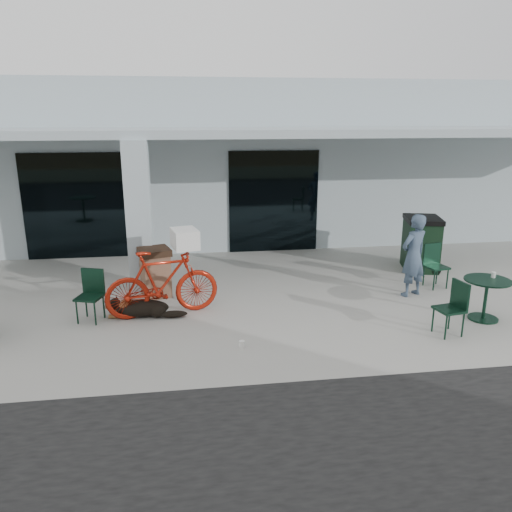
{
  "coord_description": "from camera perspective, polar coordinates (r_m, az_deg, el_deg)",
  "views": [
    {
      "loc": [
        -0.52,
        -8.07,
        3.6
      ],
      "look_at": [
        0.76,
        0.99,
        1.0
      ],
      "focal_mm": 35.0,
      "sensor_mm": 36.0,
      "label": 1
    }
  ],
  "objects": [
    {
      "name": "cup_on_table",
      "position": [
        9.97,
        25.5,
        -1.96
      ],
      "size": [
        0.08,
        0.08,
        0.1
      ],
      "primitive_type": "cylinder",
      "rotation": [
        0.0,
        0.0,
        -0.06
      ],
      "color": "white",
      "rests_on": "cafe_table_far"
    },
    {
      "name": "laundry_basket",
      "position": [
        9.17,
        -8.14,
        1.98
      ],
      "size": [
        0.55,
        0.67,
        0.35
      ],
      "primitive_type": "cube",
      "rotation": [
        0.0,
        0.0,
        1.79
      ],
      "color": "white",
      "rests_on": "bicycle"
    },
    {
      "name": "wheeled_bin",
      "position": [
        12.55,
        18.33,
        1.38
      ],
      "size": [
        1.0,
        1.16,
        1.27
      ],
      "primitive_type": null,
      "rotation": [
        0.0,
        0.0,
        -0.25
      ],
      "color": "black",
      "rests_on": "ground"
    },
    {
      "name": "cafe_table_far",
      "position": [
        9.95,
        24.73,
        -4.54
      ],
      "size": [
        0.86,
        0.86,
        0.76
      ],
      "primitive_type": null,
      "rotation": [
        0.0,
        0.0,
        -0.06
      ],
      "color": "#102F20",
      "rests_on": "ground"
    },
    {
      "name": "cafe_chair_far_a",
      "position": [
        11.36,
        19.93,
        -1.12
      ],
      "size": [
        0.5,
        0.54,
        0.94
      ],
      "primitive_type": null,
      "rotation": [
        0.0,
        0.0,
        0.19
      ],
      "color": "#102F20",
      "rests_on": "ground"
    },
    {
      "name": "dog",
      "position": [
        9.45,
        -12.85,
        -5.74
      ],
      "size": [
        1.14,
        0.49,
        0.37
      ],
      "primitive_type": null,
      "rotation": [
        0.0,
        0.0,
        -0.11
      ],
      "color": "black",
      "rests_on": "ground"
    },
    {
      "name": "trash_receptacle",
      "position": [
        10.37,
        -11.43,
        -1.84
      ],
      "size": [
        0.74,
        0.74,
        1.01
      ],
      "primitive_type": null,
      "rotation": [
        0.0,
        0.0,
        0.29
      ],
      "color": "brown",
      "rests_on": "ground"
    },
    {
      "name": "ground",
      "position": [
        8.85,
        -4.01,
        -8.18
      ],
      "size": [
        80.0,
        80.0,
        0.0
      ],
      "primitive_type": "plane",
      "color": "#A19E98",
      "rests_on": "ground"
    },
    {
      "name": "cafe_chair_near",
      "position": [
        9.42,
        -18.51,
        -4.42
      ],
      "size": [
        0.54,
        0.57,
        0.94
      ],
      "primitive_type": null,
      "rotation": [
        0.0,
        0.0,
        -0.3
      ],
      "color": "#102F20",
      "rests_on": "ground"
    },
    {
      "name": "bicycle",
      "position": [
        9.31,
        -10.66,
        -3.06
      ],
      "size": [
        2.16,
        1.03,
        1.25
      ],
      "primitive_type": "imported",
      "rotation": [
        0.0,
        0.0,
        1.79
      ],
      "color": "#AD1F0D",
      "rests_on": "ground"
    },
    {
      "name": "person",
      "position": [
        10.59,
        17.55,
        0.06
      ],
      "size": [
        0.73,
        0.62,
        1.7
      ],
      "primitive_type": "imported",
      "rotation": [
        0.0,
        0.0,
        3.55
      ],
      "color": "#3F526A",
      "rests_on": "ground"
    },
    {
      "name": "overhang",
      "position": [
        11.69,
        -5.65,
        13.87
      ],
      "size": [
        22.0,
        2.8,
        0.18
      ],
      "primitive_type": "cube",
      "color": "#A7B5BD",
      "rests_on": "column"
    },
    {
      "name": "building",
      "position": [
        16.63,
        -6.34,
        11.11
      ],
      "size": [
        22.0,
        7.0,
        4.5
      ],
      "primitive_type": "cube",
      "color": "#A7B5BD",
      "rests_on": "ground"
    },
    {
      "name": "storefront_glass_left",
      "position": [
        13.51,
        -19.45,
        5.37
      ],
      "size": [
        2.8,
        0.06,
        2.7
      ],
      "primitive_type": "cube",
      "color": "black",
      "rests_on": "ground"
    },
    {
      "name": "column",
      "position": [
        10.61,
        -13.22,
        4.36
      ],
      "size": [
        0.5,
        0.5,
        3.12
      ],
      "primitive_type": "cube",
      "color": "#A7B5BD",
      "rests_on": "ground"
    },
    {
      "name": "cup_near_dog",
      "position": [
        8.12,
        -1.62,
        -10.04
      ],
      "size": [
        0.1,
        0.1,
        0.11
      ],
      "primitive_type": "cylinder",
      "rotation": [
        0.0,
        0.0,
        -0.14
      ],
      "color": "white",
      "rests_on": "ground"
    },
    {
      "name": "cafe_chair_far_b",
      "position": [
        9.01,
        21.21,
        -5.63
      ],
      "size": [
        0.52,
        0.49,
        0.93
      ],
      "primitive_type": null,
      "rotation": [
        0.0,
        0.0,
        -1.4
      ],
      "color": "#102F20",
      "rests_on": "ground"
    },
    {
      "name": "storefront_glass_right",
      "position": [
        13.45,
        2.02,
        6.21
      ],
      "size": [
        2.4,
        0.06,
        2.7
      ],
      "primitive_type": "cube",
      "color": "black",
      "rests_on": "ground"
    }
  ]
}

